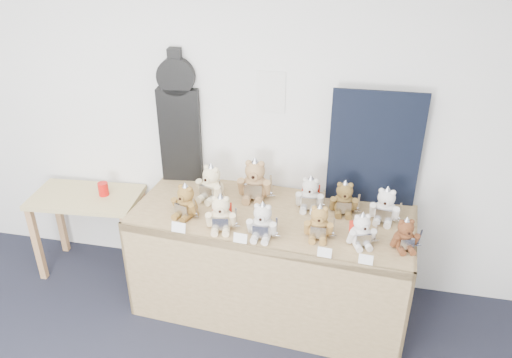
% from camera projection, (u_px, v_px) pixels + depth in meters
% --- Properties ---
extents(room_shell, '(6.00, 6.00, 6.00)m').
position_uv_depth(room_shell, '(271.00, 92.00, 3.54)').
color(room_shell, white).
rests_on(room_shell, floor).
extents(display_table, '(2.02, 0.96, 0.82)m').
position_uv_depth(display_table, '(269.00, 241.00, 3.52)').
color(display_table, olive).
rests_on(display_table, floor).
extents(side_table, '(0.89, 0.54, 0.71)m').
position_uv_depth(side_table, '(88.00, 208.00, 4.03)').
color(side_table, tan).
rests_on(side_table, floor).
extents(guitar_case, '(0.32, 0.13, 1.04)m').
position_uv_depth(guitar_case, '(179.00, 118.00, 3.76)').
color(guitar_case, black).
rests_on(guitar_case, display_table).
extents(navy_board, '(0.63, 0.03, 0.84)m').
position_uv_depth(navy_board, '(375.00, 149.00, 3.47)').
color(navy_board, black).
rests_on(navy_board, display_table).
extents(red_cup, '(0.08, 0.08, 0.11)m').
position_uv_depth(red_cup, '(103.00, 189.00, 3.95)').
color(red_cup, red).
rests_on(red_cup, side_table).
extents(teddy_front_far_left, '(0.22, 0.21, 0.27)m').
position_uv_depth(teddy_front_far_left, '(186.00, 202.00, 3.44)').
color(teddy_front_far_left, brown).
rests_on(teddy_front_far_left, display_table).
extents(teddy_front_left, '(0.24, 0.21, 0.28)m').
position_uv_depth(teddy_front_left, '(221.00, 214.00, 3.30)').
color(teddy_front_left, beige).
rests_on(teddy_front_left, display_table).
extents(teddy_front_centre, '(0.22, 0.18, 0.28)m').
position_uv_depth(teddy_front_centre, '(262.00, 222.00, 3.21)').
color(teddy_front_centre, beige).
rests_on(teddy_front_centre, display_table).
extents(teddy_front_right, '(0.22, 0.17, 0.26)m').
position_uv_depth(teddy_front_right, '(319.00, 223.00, 3.21)').
color(teddy_front_right, olive).
rests_on(teddy_front_right, display_table).
extents(teddy_front_far_right, '(0.21, 0.19, 0.25)m').
position_uv_depth(teddy_front_far_right, '(361.00, 231.00, 3.14)').
color(teddy_front_far_right, silver).
rests_on(teddy_front_far_right, display_table).
extents(teddy_front_end, '(0.20, 0.18, 0.24)m').
position_uv_depth(teddy_front_end, '(405.00, 235.00, 3.11)').
color(teddy_front_end, brown).
rests_on(teddy_front_end, display_table).
extents(teddy_back_left, '(0.24, 0.24, 0.30)m').
position_uv_depth(teddy_back_left, '(211.00, 184.00, 3.65)').
color(teddy_back_left, beige).
rests_on(teddy_back_left, display_table).
extents(teddy_back_centre_left, '(0.28, 0.23, 0.35)m').
position_uv_depth(teddy_back_centre_left, '(255.00, 181.00, 3.65)').
color(teddy_back_centre_left, '#A67F53').
rests_on(teddy_back_centre_left, display_table).
extents(teddy_back_centre_right, '(0.23, 0.19, 0.28)m').
position_uv_depth(teddy_back_centre_right, '(310.00, 195.00, 3.53)').
color(teddy_back_centre_right, beige).
rests_on(teddy_back_centre_right, display_table).
extents(teddy_back_right, '(0.22, 0.18, 0.27)m').
position_uv_depth(teddy_back_right, '(344.00, 199.00, 3.48)').
color(teddy_back_right, brown).
rests_on(teddy_back_right, display_table).
extents(teddy_back_end, '(0.23, 0.20, 0.28)m').
position_uv_depth(teddy_back_end, '(385.00, 207.00, 3.38)').
color(teddy_back_end, white).
rests_on(teddy_back_end, display_table).
extents(entry_card_a, '(0.10, 0.03, 0.07)m').
position_uv_depth(entry_card_a, '(179.00, 227.00, 3.29)').
color(entry_card_a, silver).
rests_on(entry_card_a, display_table).
extents(entry_card_b, '(0.09, 0.03, 0.06)m').
position_uv_depth(entry_card_b, '(240.00, 238.00, 3.19)').
color(entry_card_b, silver).
rests_on(entry_card_b, display_table).
extents(entry_card_c, '(0.09, 0.03, 0.06)m').
position_uv_depth(entry_card_c, '(325.00, 252.00, 3.05)').
color(entry_card_c, silver).
rests_on(entry_card_c, display_table).
extents(entry_card_d, '(0.09, 0.03, 0.06)m').
position_uv_depth(entry_card_d, '(366.00, 260.00, 2.99)').
color(entry_card_d, silver).
rests_on(entry_card_d, display_table).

